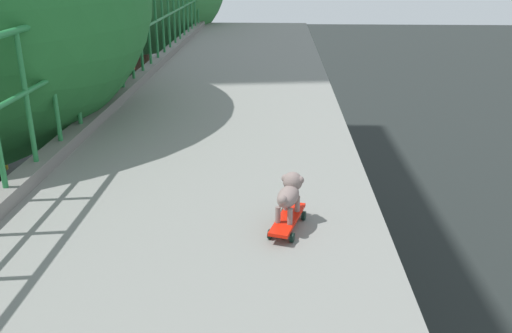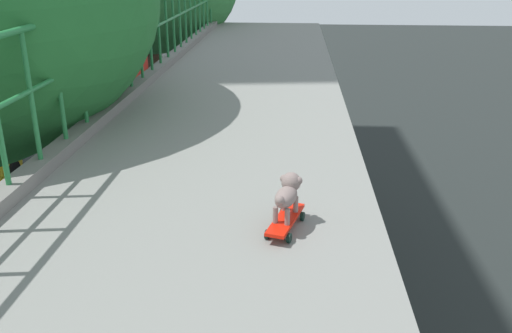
% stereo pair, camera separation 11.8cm
% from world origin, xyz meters
% --- Properties ---
extents(car_blue_fifth, '(1.89, 4.25, 1.48)m').
position_xyz_m(car_blue_fifth, '(-4.96, 10.59, 0.69)').
color(car_blue_fifth, navy).
rests_on(car_blue_fifth, ground).
extents(car_black_seventh, '(1.97, 4.06, 1.39)m').
position_xyz_m(car_black_seventh, '(-5.01, 16.83, 0.64)').
color(car_black_seventh, black).
rests_on(car_black_seventh, ground).
extents(city_bus, '(2.64, 10.91, 3.40)m').
position_xyz_m(city_bus, '(-8.43, 30.26, 1.92)').
color(city_bus, red).
rests_on(city_bus, ground).
extents(toy_skateboard, '(0.28, 0.55, 0.09)m').
position_xyz_m(toy_skateboard, '(1.94, 2.49, 5.35)').
color(toy_skateboard, red).
rests_on(toy_skateboard, overpass_deck).
extents(small_dog, '(0.22, 0.39, 0.29)m').
position_xyz_m(small_dog, '(1.95, 2.53, 5.54)').
color(small_dog, gray).
rests_on(small_dog, toy_skateboard).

